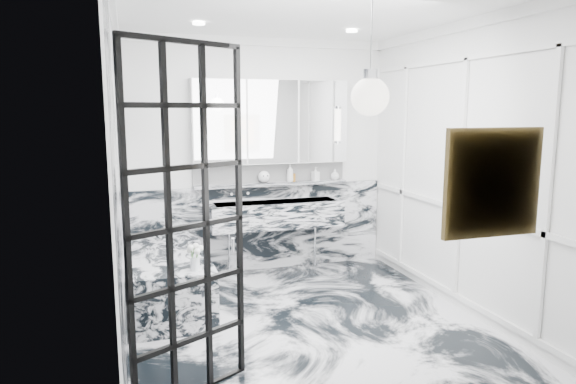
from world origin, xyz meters
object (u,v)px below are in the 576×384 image
object	(u,v)px
mirror_cabinet	(272,122)
bathtub	(169,278)
crittall_door	(188,227)
trough_sink	(276,214)

from	to	relation	value
mirror_cabinet	bathtub	bearing A→B (deg)	-147.94
crittall_door	bathtub	xyz separation A→B (m)	(-0.03, 1.74, -0.92)
crittall_door	bathtub	bearing A→B (deg)	63.32
crittall_door	trough_sink	distance (m)	2.77
crittall_door	trough_sink	bearing A→B (deg)	34.07
bathtub	mirror_cabinet	bearing A→B (deg)	32.06
crittall_door	mirror_cabinet	world-z (taller)	crittall_door
crittall_door	bathtub	size ratio (longest dim) A/B	1.45
trough_sink	mirror_cabinet	world-z (taller)	mirror_cabinet
mirror_cabinet	bathtub	distance (m)	2.20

